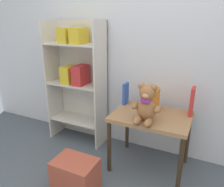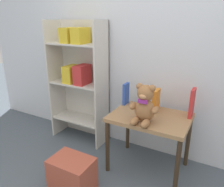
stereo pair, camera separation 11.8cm
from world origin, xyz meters
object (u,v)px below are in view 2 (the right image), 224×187
at_px(book_standing_blue, 126,94).
at_px(book_standing_red, 192,103).
at_px(bookshelf_side, 80,75).
at_px(display_table, 150,123).
at_px(book_standing_orange, 156,100).
at_px(storage_bin, 72,174).
at_px(teddy_bear, 144,105).

height_order(book_standing_blue, book_standing_red, book_standing_red).
relative_size(bookshelf_side, display_table, 1.97).
height_order(book_standing_orange, storage_bin, book_standing_orange).
distance_m(bookshelf_side, storage_bin, 1.12).
relative_size(bookshelf_side, book_standing_orange, 6.69).
distance_m(teddy_bear, book_standing_red, 0.46).
bearing_deg(storage_bin, book_standing_red, 43.25).
bearing_deg(display_table, book_standing_orange, 90.00).
height_order(book_standing_blue, book_standing_orange, book_standing_blue).
bearing_deg(teddy_bear, display_table, 85.25).
distance_m(teddy_bear, book_standing_orange, 0.29).
relative_size(display_table, book_standing_orange, 3.39).
bearing_deg(book_standing_red, display_table, -153.45).
distance_m(teddy_bear, book_standing_blue, 0.44).
height_order(bookshelf_side, display_table, bookshelf_side).
relative_size(bookshelf_side, storage_bin, 3.89).
xyz_separation_m(display_table, book_standing_blue, (-0.33, 0.16, 0.19)).
height_order(display_table, book_standing_orange, book_standing_orange).
relative_size(bookshelf_side, book_standing_red, 5.33).
relative_size(book_standing_blue, storage_bin, 0.62).
relative_size(display_table, book_standing_blue, 3.20).
relative_size(display_table, storage_bin, 1.97).
bearing_deg(bookshelf_side, book_standing_blue, -3.74).
height_order(book_standing_red, storage_bin, book_standing_red).
bearing_deg(display_table, book_standing_blue, 153.99).
bearing_deg(book_standing_red, storage_bin, -136.69).
distance_m(book_standing_red, storage_bin, 1.23).
distance_m(bookshelf_side, book_standing_blue, 0.63).
xyz_separation_m(display_table, book_standing_red, (0.33, 0.16, 0.21)).
distance_m(teddy_bear, storage_bin, 0.86).
height_order(book_standing_blue, storage_bin, book_standing_blue).
relative_size(teddy_bear, book_standing_red, 1.28).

